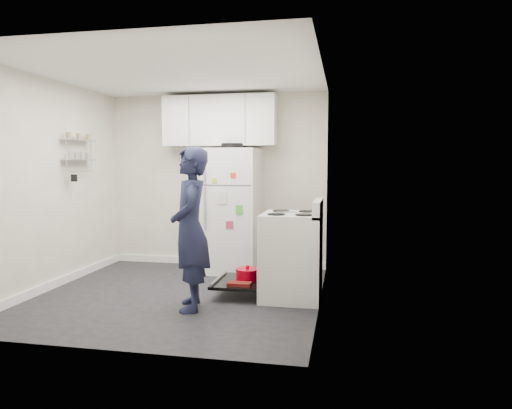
% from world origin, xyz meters
% --- Properties ---
extents(room, '(3.21, 3.21, 2.51)m').
position_xyz_m(room, '(-0.03, 0.03, 1.21)').
color(room, black).
rests_on(room, ground).
extents(electric_range, '(0.66, 0.76, 1.10)m').
position_xyz_m(electric_range, '(1.26, 0.15, 0.47)').
color(electric_range, silver).
rests_on(electric_range, ground).
extents(open_oven_door, '(0.55, 0.70, 0.22)m').
position_xyz_m(open_oven_door, '(0.71, 0.15, 0.18)').
color(open_oven_door, black).
rests_on(open_oven_door, ground).
extents(refrigerator, '(0.72, 0.74, 1.78)m').
position_xyz_m(refrigerator, '(0.32, 1.25, 0.86)').
color(refrigerator, white).
rests_on(refrigerator, ground).
extents(upper_cabinets, '(1.60, 0.33, 0.70)m').
position_xyz_m(upper_cabinets, '(0.10, 1.43, 2.10)').
color(upper_cabinets, silver).
rests_on(upper_cabinets, room).
extents(wall_shelf_rack, '(0.14, 0.60, 0.61)m').
position_xyz_m(wall_shelf_rack, '(-1.52, 0.49, 1.68)').
color(wall_shelf_rack, '#B2B2B7').
rests_on(wall_shelf_rack, room).
extents(person, '(0.57, 0.70, 1.67)m').
position_xyz_m(person, '(0.30, -0.45, 0.83)').
color(person, '#181B35').
rests_on(person, ground).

